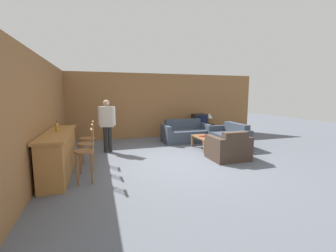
% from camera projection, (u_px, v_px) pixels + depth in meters
% --- Properties ---
extents(ground_plane, '(24.00, 24.00, 0.00)m').
position_uv_depth(ground_plane, '(182.00, 162.00, 5.86)').
color(ground_plane, '#565B66').
extents(wall_back, '(9.40, 0.08, 2.60)m').
position_uv_depth(wall_back, '(150.00, 106.00, 9.18)').
color(wall_back, olive).
rests_on(wall_back, ground_plane).
extents(wall_left, '(0.08, 8.70, 2.60)m').
position_uv_depth(wall_left, '(51.00, 112.00, 6.00)').
color(wall_left, olive).
rests_on(wall_left, ground_plane).
extents(bar_counter, '(0.55, 2.29, 0.95)m').
position_uv_depth(bar_counter, '(59.00, 153.00, 4.94)').
color(bar_counter, '#A87038').
rests_on(bar_counter, ground_plane).
extents(bar_chair_near, '(0.39, 0.39, 1.09)m').
position_uv_depth(bar_chair_near, '(85.00, 155.00, 4.46)').
color(bar_chair_near, brown).
rests_on(bar_chair_near, ground_plane).
extents(bar_chair_mid, '(0.39, 0.39, 1.09)m').
position_uv_depth(bar_chair_mid, '(87.00, 147.00, 5.13)').
color(bar_chair_mid, brown).
rests_on(bar_chair_mid, ground_plane).
extents(bar_chair_far, '(0.38, 0.38, 1.09)m').
position_uv_depth(bar_chair_far, '(88.00, 142.00, 5.75)').
color(bar_chair_far, brown).
rests_on(bar_chair_far, ground_plane).
extents(couch_far, '(1.72, 0.90, 0.82)m').
position_uv_depth(couch_far, '(185.00, 134.00, 8.41)').
color(couch_far, '#384251').
rests_on(couch_far, ground_plane).
extents(armchair_near, '(0.99, 0.86, 0.80)m').
position_uv_depth(armchair_near, '(229.00, 148.00, 6.11)').
color(armchair_near, '#423328').
rests_on(armchair_near, ground_plane).
extents(loveseat_right, '(0.83, 1.52, 0.79)m').
position_uv_depth(loveseat_right, '(229.00, 138.00, 7.62)').
color(loveseat_right, '#384251').
rests_on(loveseat_right, ground_plane).
extents(coffee_table, '(0.50, 1.01, 0.41)m').
position_uv_depth(coffee_table, '(204.00, 139.00, 7.25)').
color(coffee_table, brown).
rests_on(coffee_table, ground_plane).
extents(tv_unit, '(1.22, 0.50, 0.50)m').
position_uv_depth(tv_unit, '(199.00, 130.00, 9.57)').
color(tv_unit, black).
rests_on(tv_unit, ground_plane).
extents(tv, '(0.55, 0.49, 0.44)m').
position_uv_depth(tv, '(200.00, 119.00, 9.50)').
color(tv, black).
rests_on(tv, tv_unit).
extents(bottle, '(0.07, 0.07, 0.23)m').
position_uv_depth(bottle, '(57.00, 127.00, 4.95)').
color(bottle, '#B27A23').
rests_on(bottle, bar_counter).
extents(book_on_table, '(0.26, 0.23, 0.03)m').
position_uv_depth(book_on_table, '(203.00, 136.00, 7.29)').
color(book_on_table, maroon).
rests_on(book_on_table, coffee_table).
extents(table_lamp, '(0.28, 0.28, 0.46)m').
position_uv_depth(table_lamp, '(209.00, 116.00, 9.61)').
color(table_lamp, brown).
rests_on(table_lamp, tv_unit).
extents(person_by_window, '(0.50, 0.25, 1.60)m').
position_uv_depth(person_by_window, '(107.00, 123.00, 6.79)').
color(person_by_window, black).
rests_on(person_by_window, ground_plane).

